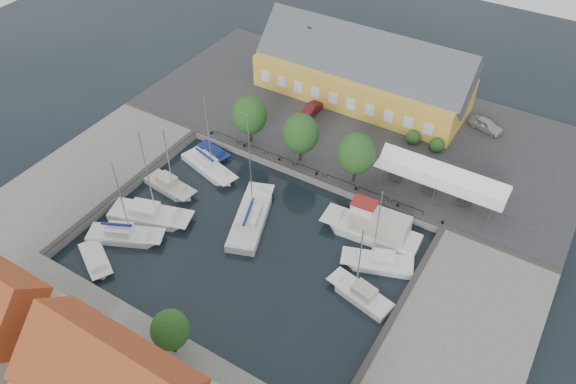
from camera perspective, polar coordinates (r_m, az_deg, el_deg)
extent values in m
plane|color=black|center=(58.77, -3.06, -4.45)|extent=(140.00, 140.00, 0.00)
cube|color=#2D2D30|center=(73.77, 6.96, 7.03)|extent=(56.00, 26.00, 1.00)
cube|color=slate|center=(69.35, -19.33, 1.98)|extent=(12.00, 24.00, 1.00)
cube|color=slate|center=(52.24, 16.77, -14.48)|extent=(12.00, 24.00, 1.00)
cube|color=#383533|center=(64.37, 2.00, 1.91)|extent=(56.00, 0.60, 0.12)
cube|color=#383533|center=(65.38, -16.06, 0.71)|extent=(0.60, 24.00, 0.12)
cube|color=#383533|center=(52.28, 10.96, -11.75)|extent=(0.60, 24.00, 0.12)
cylinder|color=black|center=(70.82, -7.79, 5.95)|extent=(0.24, 0.24, 0.40)
cylinder|color=black|center=(68.29, -4.45, 4.69)|extent=(0.24, 0.24, 0.40)
cylinder|color=black|center=(66.05, -0.88, 3.32)|extent=(0.24, 0.24, 0.40)
cylinder|color=black|center=(64.12, 2.91, 1.85)|extent=(0.24, 0.24, 0.40)
cylinder|color=black|center=(62.53, 6.91, 0.29)|extent=(0.24, 0.24, 0.40)
cylinder|color=black|center=(61.31, 11.09, -1.35)|extent=(0.24, 0.24, 0.40)
cylinder|color=black|center=(60.47, 15.41, -3.03)|extent=(0.24, 0.24, 0.40)
cube|color=gold|center=(76.80, 7.45, 10.98)|extent=(28.00, 10.00, 4.50)
cube|color=#474C51|center=(75.06, 7.69, 13.26)|extent=(28.56, 7.60, 7.60)
cube|color=gold|center=(85.52, 3.02, 14.37)|extent=(6.00, 6.00, 3.50)
cube|color=brown|center=(77.32, 2.27, 16.07)|extent=(0.60, 0.60, 1.20)
cube|color=white|center=(61.99, 15.33, 1.47)|extent=(14.00, 4.00, 0.25)
cylinder|color=silver|center=(62.73, 9.47, 1.52)|extent=(0.10, 0.10, 2.70)
cylinder|color=silver|center=(65.38, 10.77, 3.27)|extent=(0.10, 0.10, 2.70)
cylinder|color=silver|center=(61.51, 14.54, -0.41)|extent=(0.10, 0.10, 2.70)
cylinder|color=silver|center=(64.21, 15.65, 1.45)|extent=(0.10, 0.10, 2.70)
cylinder|color=silver|center=(60.86, 19.76, -2.40)|extent=(0.10, 0.10, 2.70)
cylinder|color=silver|center=(63.59, 20.66, -0.43)|extent=(0.10, 0.10, 2.70)
cylinder|color=black|center=(68.68, -3.82, 5.86)|extent=(0.30, 0.30, 2.10)
ellipsoid|color=#184318|center=(67.04, -3.93, 7.81)|extent=(4.20, 4.20, 4.83)
cylinder|color=black|center=(65.64, 1.25, 3.98)|extent=(0.30, 0.30, 2.10)
ellipsoid|color=#184318|center=(63.92, 1.28, 5.97)|extent=(4.20, 4.20, 4.83)
cylinder|color=black|center=(63.24, 6.72, 1.90)|extent=(0.30, 0.30, 2.10)
ellipsoid|color=#184318|center=(61.45, 6.93, 3.91)|extent=(4.20, 4.20, 4.83)
imported|color=#B2B5BB|center=(74.88, 19.50, 6.44)|extent=(4.72, 2.94, 1.50)
imported|color=maroon|center=(73.47, 2.27, 8.28)|extent=(1.57, 4.13, 1.34)
cube|color=white|center=(59.67, -3.95, -3.39)|extent=(5.67, 8.72, 1.50)
cube|color=white|center=(59.80, -3.74, -2.17)|extent=(6.12, 10.22, 0.08)
cube|color=white|center=(58.92, -3.95, -2.40)|extent=(3.08, 3.78, 0.90)
cylinder|color=silver|center=(56.16, -3.86, 2.69)|extent=(0.12, 0.12, 12.25)
cube|color=navy|center=(58.25, -4.04, -2.01)|extent=(1.60, 3.91, 0.22)
cube|color=white|center=(59.15, 9.15, -4.54)|extent=(8.68, 3.76, 1.80)
cube|color=white|center=(58.67, 8.28, -3.58)|extent=(10.36, 3.75, 0.08)
cube|color=#BBB7A8|center=(57.73, 9.36, -3.19)|extent=(6.00, 3.10, 2.20)
cube|color=white|center=(57.12, 7.73, -1.59)|extent=(2.45, 1.91, 1.20)
cube|color=maroon|center=(56.67, 7.79, -1.11)|extent=(2.66, 2.02, 0.10)
cube|color=white|center=(56.68, 9.64, -7.41)|extent=(6.27, 4.26, 1.30)
cube|color=white|center=(56.14, 8.98, -6.86)|extent=(7.33, 4.56, 0.08)
cube|color=white|center=(55.81, 9.63, -6.63)|extent=(2.74, 2.35, 0.90)
cylinder|color=silver|center=(52.86, 9.03, -3.61)|extent=(0.12, 0.12, 9.04)
cube|color=white|center=(53.82, 7.76, -10.78)|extent=(5.69, 3.30, 1.30)
cube|color=white|center=(53.49, 7.25, -9.96)|extent=(6.72, 3.44, 0.08)
cube|color=#BBB7A8|center=(52.95, 7.75, -9.96)|extent=(2.41, 1.93, 0.90)
cylinder|color=silver|center=(50.57, 7.28, -6.96)|extent=(0.12, 0.12, 8.02)
cube|color=white|center=(67.48, -8.32, 2.53)|extent=(7.05, 4.08, 1.30)
cube|color=white|center=(66.50, -7.95, 2.65)|extent=(8.30, 4.34, 0.08)
cube|color=white|center=(66.65, -8.34, 3.22)|extent=(3.00, 2.28, 0.90)
cylinder|color=silver|center=(63.24, -8.09, 5.80)|extent=(0.12, 0.12, 9.69)
cube|color=navy|center=(66.30, -8.49, 3.79)|extent=(3.26, 1.09, 0.22)
cube|color=#BBB7A8|center=(65.55, -12.15, 0.51)|extent=(5.53, 2.88, 1.30)
cube|color=#BBB7A8|center=(64.70, -11.84, 0.73)|extent=(6.57, 2.91, 0.08)
cube|color=#BBB7A8|center=(64.73, -12.21, 1.23)|extent=(2.28, 1.79, 0.90)
cylinder|color=silver|center=(61.96, -12.09, 3.31)|extent=(0.12, 0.12, 7.96)
cube|color=white|center=(62.59, -14.35, -2.38)|extent=(7.91, 5.03, 1.30)
cube|color=white|center=(61.75, -13.70, -2.08)|extent=(9.28, 5.35, 0.08)
cube|color=white|center=(61.74, -14.38, -1.65)|extent=(3.41, 2.81, 0.90)
cylinder|color=silver|center=(57.97, -14.06, 1.66)|extent=(0.12, 0.12, 10.92)
cube|color=white|center=(61.01, -16.69, -4.43)|extent=(6.91, 4.95, 1.30)
cube|color=white|center=(60.24, -16.10, -4.06)|extent=(8.04, 5.40, 0.08)
cube|color=white|center=(60.15, -16.76, -3.69)|extent=(3.05, 2.61, 0.90)
cylinder|color=silver|center=(56.87, -16.53, -0.82)|extent=(0.12, 0.12, 9.51)
cube|color=navy|center=(59.70, -17.04, -3.17)|extent=(3.03, 1.55, 0.22)
cube|color=white|center=(59.77, -19.01, -6.36)|extent=(4.96, 4.04, 0.90)
cube|color=white|center=(59.03, -18.98, -6.41)|extent=(5.70, 4.40, 0.08)
cube|color=navy|center=(69.71, -7.86, 4.08)|extent=(4.11, 2.64, 0.80)
cube|color=navy|center=(69.14, -7.63, 4.20)|extent=(4.84, 2.72, 0.08)
cube|color=#9A3D21|center=(39.61, -18.08, -17.58)|extent=(12.36, 6.50, 6.50)
cube|color=brown|center=(39.87, -21.67, -14.06)|extent=(0.70, 0.70, 1.00)
cube|color=brown|center=(37.15, -15.91, -18.29)|extent=(0.60, 0.60, 0.80)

